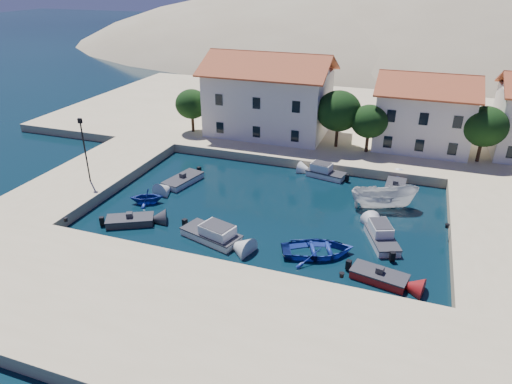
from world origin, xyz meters
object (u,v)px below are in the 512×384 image
building_mid (424,110)px  lamppost (84,144)px  boat_east (383,208)px  cabin_cruiser_east (382,238)px  rowboat_south (317,254)px  cabin_cruiser_south (211,233)px  building_left (269,93)px

building_mid → lamppost: bearing=-144.6°
boat_east → cabin_cruiser_east: bearing=165.7°
building_mid → rowboat_south: bearing=-104.6°
cabin_cruiser_south → boat_east: 15.89m
lamppost → cabin_cruiser_east: bearing=-0.7°
lamppost → boat_east: size_ratio=1.05×
building_mid → lamppost: building_mid is taller
building_left → cabin_cruiser_east: (16.01, -20.34, -5.46)m
cabin_cruiser_east → lamppost: bearing=67.0°
lamppost → cabin_cruiser_south: (14.66, -4.21, -4.28)m
building_mid → building_left: bearing=-176.8°
building_left → cabin_cruiser_east: bearing=-51.8°
cabin_cruiser_south → building_left: bearing=114.1°
building_left → boat_east: bearing=-42.5°
cabin_cruiser_south → building_mid: bearing=76.2°
cabin_cruiser_east → cabin_cruiser_south: bearing=84.5°
lamppost → cabin_cruiser_east: lamppost is taller
boat_east → building_left: bearing=28.7°
cabin_cruiser_south → cabin_cruiser_east: same height
cabin_cruiser_east → boat_east: cabin_cruiser_east is taller
rowboat_south → boat_east: (3.92, 9.28, 0.00)m
lamppost → cabin_cruiser_south: bearing=-16.0°
cabin_cruiser_south → rowboat_south: cabin_cruiser_south is taller
building_mid → cabin_cruiser_south: bearing=-120.5°
building_left → lamppost: bearing=-119.9°
lamppost → boat_east: 28.05m
building_mid → rowboat_south: (-6.38, -24.55, -5.22)m
lamppost → boat_east: (27.04, 5.74, -4.75)m
building_left → building_mid: (18.00, 1.00, -0.71)m
building_left → rowboat_south: bearing=-63.7°
building_mid → boat_east: bearing=-99.1°
cabin_cruiser_east → rowboat_south: bearing=103.9°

